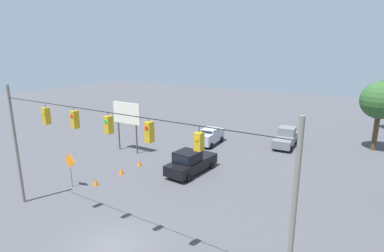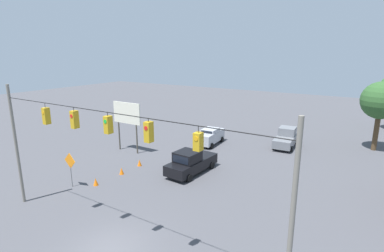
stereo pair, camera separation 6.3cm
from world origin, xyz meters
TOP-DOWN VIEW (x-y plane):
  - ground_plane at (0.00, 0.00)m, footprint 140.00×140.00m
  - overhead_signal_span at (0.12, -0.44)m, footprint 18.89×0.38m
  - pickup_truck_black_withflow_mid at (2.00, -11.37)m, footprint 2.54×5.59m
  - sedan_silver_withflow_far at (4.67, -19.82)m, footprint 2.16×4.60m
  - pickup_truck_grey_oncoming_deep at (-3.04, -23.75)m, footprint 2.41×5.26m
  - traffic_cone_nearest at (7.11, -5.05)m, footprint 0.40×0.40m
  - traffic_cone_second at (6.99, -7.81)m, footprint 0.40×0.40m
  - traffic_cone_third at (7.01, -10.17)m, footprint 0.40×0.40m
  - roadside_billboard at (10.94, -12.79)m, footprint 3.69×0.16m
  - work_zone_sign at (8.52, -3.88)m, footprint 1.27×0.06m
  - tree_horizon_right at (-11.64, -27.55)m, footprint 4.00×4.00m

SIDE VIEW (x-z plane):
  - ground_plane at x=0.00m, z-range 0.00..0.00m
  - traffic_cone_nearest at x=7.11m, z-range 0.00..0.62m
  - traffic_cone_second at x=6.99m, z-range 0.00..0.62m
  - traffic_cone_third at x=7.01m, z-range 0.00..0.62m
  - pickup_truck_grey_oncoming_deep at x=-3.04m, z-range -0.08..2.04m
  - sedan_silver_withflow_far at x=4.67m, z-range 0.04..1.91m
  - pickup_truck_black_withflow_mid at x=2.00m, z-range -0.08..2.04m
  - work_zone_sign at x=8.52m, z-range 0.57..3.41m
  - roadside_billboard at x=10.94m, z-range 1.19..6.56m
  - tree_horizon_right at x=-11.64m, z-range 1.70..9.23m
  - overhead_signal_span at x=0.12m, z-range 1.23..9.71m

